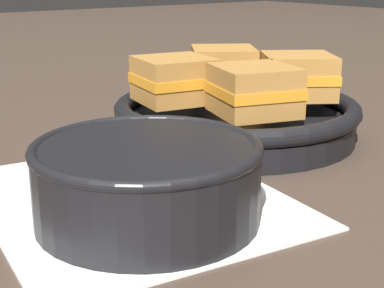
{
  "coord_description": "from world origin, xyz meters",
  "views": [
    {
      "loc": [
        0.4,
        -0.28,
        0.18
      ],
      "look_at": [
        0.01,
        0.0,
        0.03
      ],
      "focal_mm": 55.0,
      "sensor_mm": 36.0,
      "label": 1
    }
  ],
  "objects_px": {
    "spoon": "(141,219)",
    "sandwich_near_left": "(223,67)",
    "skillet": "(236,118)",
    "sandwich_far_left": "(254,90)",
    "sandwich_near_right": "(174,80)",
    "sandwich_far_right": "(298,76)",
    "soup_bowl": "(147,177)"
  },
  "relations": [
    {
      "from": "soup_bowl",
      "to": "sandwich_near_right",
      "type": "height_order",
      "value": "sandwich_near_right"
    },
    {
      "from": "sandwich_far_right",
      "to": "sandwich_near_left",
      "type": "bearing_deg",
      "value": -161.94
    },
    {
      "from": "spoon",
      "to": "sandwich_far_right",
      "type": "height_order",
      "value": "sandwich_far_right"
    },
    {
      "from": "sandwich_near_left",
      "to": "sandwich_far_right",
      "type": "relative_size",
      "value": 1.0
    },
    {
      "from": "skillet",
      "to": "sandwich_far_left",
      "type": "relative_size",
      "value": 2.83
    },
    {
      "from": "sandwich_near_left",
      "to": "sandwich_far_left",
      "type": "distance_m",
      "value": 0.13
    },
    {
      "from": "sandwich_near_right",
      "to": "sandwich_far_right",
      "type": "xyz_separation_m",
      "value": [
        0.06,
        0.12,
        0.0
      ]
    },
    {
      "from": "skillet",
      "to": "sandwich_far_right",
      "type": "relative_size",
      "value": 2.55
    },
    {
      "from": "sandwich_near_left",
      "to": "sandwich_near_right",
      "type": "relative_size",
      "value": 1.19
    },
    {
      "from": "soup_bowl",
      "to": "sandwich_far_left",
      "type": "xyz_separation_m",
      "value": [
        -0.07,
        0.17,
        0.03
      ]
    },
    {
      "from": "sandwich_near_left",
      "to": "spoon",
      "type": "bearing_deg",
      "value": -50.07
    },
    {
      "from": "spoon",
      "to": "sandwich_far_left",
      "type": "height_order",
      "value": "sandwich_far_left"
    },
    {
      "from": "spoon",
      "to": "sandwich_near_left",
      "type": "relative_size",
      "value": 1.77
    },
    {
      "from": "skillet",
      "to": "sandwich_near_left",
      "type": "distance_m",
      "value": 0.08
    },
    {
      "from": "sandwich_near_left",
      "to": "sandwich_far_left",
      "type": "height_order",
      "value": "same"
    },
    {
      "from": "skillet",
      "to": "sandwich_far_right",
      "type": "bearing_deg",
      "value": 63.06
    },
    {
      "from": "sandwich_near_right",
      "to": "sandwich_far_left",
      "type": "height_order",
      "value": "same"
    },
    {
      "from": "sandwich_near_right",
      "to": "sandwich_far_left",
      "type": "bearing_deg",
      "value": 18.06
    },
    {
      "from": "spoon",
      "to": "sandwich_near_left",
      "type": "bearing_deg",
      "value": 136.01
    },
    {
      "from": "skillet",
      "to": "sandwich_far_left",
      "type": "bearing_deg",
      "value": -26.94
    },
    {
      "from": "skillet",
      "to": "sandwich_far_right",
      "type": "xyz_separation_m",
      "value": [
        0.03,
        0.06,
        0.04
      ]
    },
    {
      "from": "skillet",
      "to": "sandwich_far_left",
      "type": "xyz_separation_m",
      "value": [
        0.06,
        -0.03,
        0.04
      ]
    },
    {
      "from": "skillet",
      "to": "spoon",
      "type": "bearing_deg",
      "value": -56.12
    },
    {
      "from": "sandwich_far_left",
      "to": "skillet",
      "type": "bearing_deg",
      "value": 153.06
    },
    {
      "from": "spoon",
      "to": "sandwich_near_left",
      "type": "distance_m",
      "value": 0.31
    },
    {
      "from": "sandwich_near_right",
      "to": "sandwich_far_right",
      "type": "height_order",
      "value": "same"
    },
    {
      "from": "spoon",
      "to": "sandwich_far_right",
      "type": "relative_size",
      "value": 1.76
    },
    {
      "from": "soup_bowl",
      "to": "sandwich_near_right",
      "type": "relative_size",
      "value": 1.9
    },
    {
      "from": "spoon",
      "to": "sandwich_far_left",
      "type": "bearing_deg",
      "value": 120.27
    },
    {
      "from": "sandwich_near_left",
      "to": "sandwich_near_right",
      "type": "height_order",
      "value": "same"
    },
    {
      "from": "soup_bowl",
      "to": "sandwich_far_right",
      "type": "bearing_deg",
      "value": 111.46
    },
    {
      "from": "soup_bowl",
      "to": "sandwich_far_left",
      "type": "bearing_deg",
      "value": 113.24
    }
  ]
}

